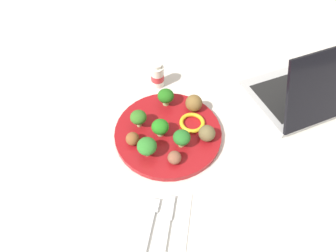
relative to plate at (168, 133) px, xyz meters
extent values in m
plane|color=silver|center=(0.00, 0.00, -0.01)|extent=(4.00, 4.00, 0.00)
cylinder|color=maroon|center=(0.00, 0.00, 0.00)|extent=(0.28, 0.28, 0.02)
cylinder|color=#95C37B|center=(-0.01, 0.02, 0.01)|extent=(0.02, 0.02, 0.01)
ellipsoid|color=#257C1C|center=(-0.01, 0.02, 0.04)|extent=(0.04, 0.04, 0.04)
cylinder|color=#8CBF78|center=(-0.08, 0.04, 0.02)|extent=(0.01, 0.01, 0.02)
ellipsoid|color=#307D2C|center=(-0.08, 0.04, 0.04)|extent=(0.05, 0.05, 0.04)
cylinder|color=#9CC06A|center=(-0.04, -0.04, 0.02)|extent=(0.02, 0.02, 0.02)
ellipsoid|color=#277027|center=(-0.04, -0.04, 0.04)|extent=(0.04, 0.04, 0.03)
cylinder|color=#99C877|center=(0.10, 0.01, 0.02)|extent=(0.02, 0.02, 0.02)
ellipsoid|color=#246A1A|center=(0.10, 0.01, 0.04)|extent=(0.05, 0.05, 0.04)
cylinder|color=#A7BE75|center=(0.01, 0.08, 0.02)|extent=(0.01, 0.01, 0.02)
ellipsoid|color=#367024|center=(0.01, 0.08, 0.04)|extent=(0.04, 0.04, 0.03)
sphere|color=brown|center=(-0.04, 0.09, 0.03)|extent=(0.03, 0.03, 0.03)
sphere|color=brown|center=(-0.09, -0.02, 0.02)|extent=(0.03, 0.03, 0.03)
sphere|color=brown|center=(-0.02, -0.10, 0.03)|extent=(0.04, 0.04, 0.04)
sphere|color=brown|center=(0.08, -0.06, 0.03)|extent=(0.05, 0.05, 0.05)
torus|color=gold|center=(0.03, -0.06, 0.01)|extent=(0.07, 0.07, 0.01)
cube|color=white|center=(-0.25, 0.00, -0.01)|extent=(0.18, 0.13, 0.01)
cube|color=silver|center=(-0.26, 0.02, 0.00)|extent=(0.09, 0.02, 0.01)
cube|color=silver|center=(-0.20, 0.02, 0.00)|extent=(0.03, 0.03, 0.01)
cube|color=white|center=(-0.28, -0.01, 0.00)|extent=(0.09, 0.02, 0.01)
cube|color=silver|center=(-0.21, -0.02, 0.00)|extent=(0.06, 0.02, 0.01)
cylinder|color=white|center=(0.19, 0.05, 0.03)|extent=(0.04, 0.04, 0.07)
cylinder|color=red|center=(0.19, 0.05, 0.02)|extent=(0.04, 0.04, 0.02)
cylinder|color=silver|center=(0.19, 0.05, 0.07)|extent=(0.03, 0.03, 0.01)
cube|color=#B9B9B9|center=(0.18, -0.39, 0.00)|extent=(0.34, 0.38, 0.02)
cube|color=black|center=(0.18, -0.39, 0.01)|extent=(0.27, 0.32, 0.00)
camera|label=1|loc=(-0.46, -0.03, 0.60)|focal=30.49mm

